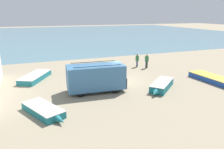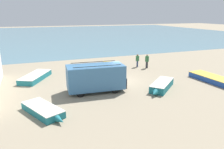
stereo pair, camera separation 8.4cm
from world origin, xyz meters
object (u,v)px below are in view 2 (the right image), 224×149
at_px(fishing_rowboat_1, 36,77).
at_px(fishing_rowboat_3, 213,79).
at_px(fishing_rowboat_0, 161,86).
at_px(parked_van, 96,77).
at_px(fishing_rowboat_2, 44,110).
at_px(fishing_rowboat_4, 108,67).
at_px(fisherman_1, 147,60).
at_px(fisherman_0, 137,59).

height_order(fishing_rowboat_1, fishing_rowboat_3, fishing_rowboat_1).
bearing_deg(fishing_rowboat_1, fishing_rowboat_0, -96.41).
bearing_deg(fishing_rowboat_0, parked_van, -57.28).
relative_size(fishing_rowboat_0, fishing_rowboat_3, 0.68).
xyz_separation_m(parked_van, fishing_rowboat_2, (-4.49, -2.91, -1.00)).
bearing_deg(fishing_rowboat_4, fisherman_1, -80.06).
height_order(parked_van, fishing_rowboat_3, parked_van).
xyz_separation_m(fishing_rowboat_1, fishing_rowboat_2, (0.12, -8.46, -0.02)).
xyz_separation_m(fishing_rowboat_0, fishing_rowboat_4, (-1.92, 8.41, -0.07)).
bearing_deg(fishing_rowboat_2, fishing_rowboat_4, 115.75).
bearing_deg(fishing_rowboat_1, fishing_rowboat_4, -51.99).
relative_size(fishing_rowboat_0, fisherman_1, 2.27).
bearing_deg(fisherman_1, fishing_rowboat_4, 64.20).
height_order(fishing_rowboat_2, fishing_rowboat_4, fishing_rowboat_2).
distance_m(fishing_rowboat_1, fisherman_0, 11.96).
relative_size(parked_van, fishing_rowboat_0, 1.30).
bearing_deg(fishing_rowboat_4, fishing_rowboat_2, 165.74).
distance_m(fishing_rowboat_2, fisherman_1, 15.21).
xyz_separation_m(fishing_rowboat_2, fisherman_1, (12.57, 8.54, 0.75)).
bearing_deg(fishing_rowboat_2, fishing_rowboat_0, 72.89).
relative_size(parked_van, fishing_rowboat_1, 0.98).
height_order(fishing_rowboat_1, fisherman_0, fisherman_0).
height_order(fishing_rowboat_3, fisherman_1, fisherman_1).
height_order(fishing_rowboat_0, fisherman_0, fisherman_0).
height_order(fishing_rowboat_2, fisherman_0, fisherman_0).
xyz_separation_m(fishing_rowboat_0, fishing_rowboat_2, (-9.93, -1.36, -0.07)).
relative_size(parked_van, fishing_rowboat_4, 0.94).
height_order(fishing_rowboat_0, fishing_rowboat_4, fishing_rowboat_0).
distance_m(fishing_rowboat_0, fishing_rowboat_3, 5.94).
distance_m(fishing_rowboat_0, fisherman_0, 8.36).
distance_m(fishing_rowboat_0, fisherman_1, 7.68).
bearing_deg(fishing_rowboat_3, fisherman_1, -158.55).
distance_m(fishing_rowboat_1, fishing_rowboat_3, 17.45).
xyz_separation_m(fishing_rowboat_1, fisherman_0, (11.89, 1.02, 0.68)).
relative_size(fishing_rowboat_0, fishing_rowboat_1, 0.75).
bearing_deg(parked_van, fisherman_0, 46.29).
bearing_deg(fisherman_1, parked_van, 114.23).
bearing_deg(fishing_rowboat_2, fishing_rowboat_3, 70.37).
relative_size(fishing_rowboat_0, fisherman_0, 2.40).
xyz_separation_m(parked_van, fisherman_0, (7.28, 6.58, -0.30)).
xyz_separation_m(fishing_rowboat_4, fisherman_1, (4.56, -1.23, 0.76)).
bearing_deg(fishing_rowboat_0, fishing_rowboat_1, -76.64).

